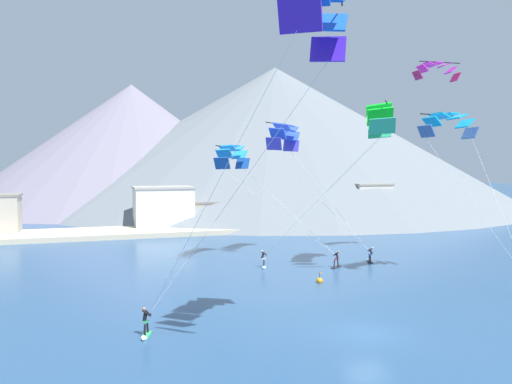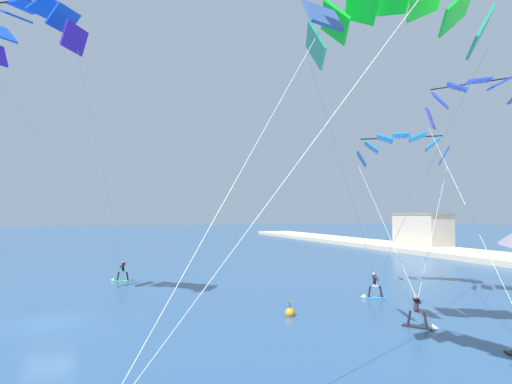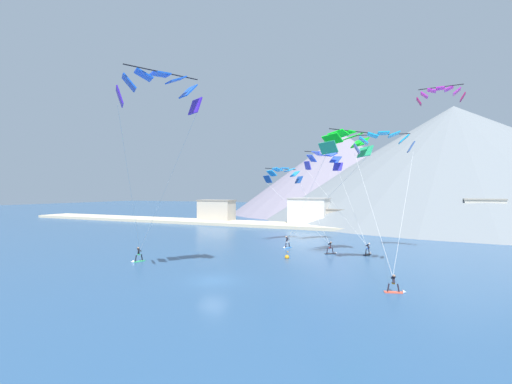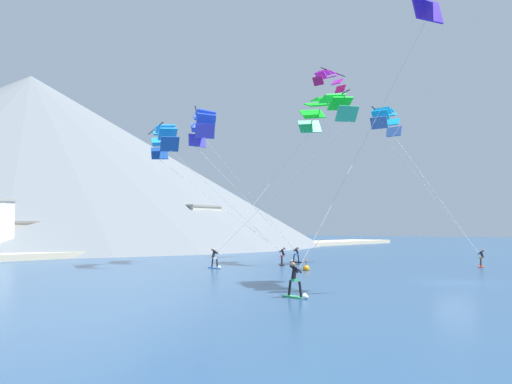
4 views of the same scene
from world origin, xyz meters
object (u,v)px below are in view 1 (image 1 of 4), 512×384
Objects in this scene: parafoil_kite_near_lead at (232,154)px; kitesurfer_near_lead at (337,262)px; parafoil_kite_mid_center at (319,8)px; parafoil_kite_far_right at (379,117)px; kitesurfer_far_right at (264,262)px; parafoil_kite_distant_high_outer at (437,69)px; parafoil_kite_near_trail at (449,123)px; kitesurfer_far_left at (370,257)px; kitesurfer_mid_center at (145,328)px; race_marker_buoy at (320,281)px; parafoil_kite_far_left at (285,134)px.

kitesurfer_near_lead is at bearing -35.06° from parafoil_kite_near_lead.
parafoil_kite_mid_center reaches higher than parafoil_kite_far_right.
kitesurfer_far_right reaches higher than kitesurfer_near_lead.
parafoil_kite_far_right is 2.64× the size of parafoil_kite_distant_high_outer.
parafoil_kite_far_right is at bearing -152.65° from parafoil_kite_distant_high_outer.
parafoil_kite_near_trail reaches higher than kitesurfer_far_right.
parafoil_kite_near_lead is at bearing 160.58° from kitesurfer_far_left.
parafoil_kite_mid_center is 1.26× the size of parafoil_kite_far_right.
parafoil_kite_mid_center is (-11.77, -20.28, 17.45)m from kitesurfer_near_lead.
parafoil_kite_near_lead is 0.63× the size of parafoil_kite_mid_center.
kitesurfer_mid_center is (-19.99, -14.40, 0.02)m from kitesurfer_near_lead.
parafoil_kite_distant_high_outer reaches higher than kitesurfer_near_lead.
parafoil_kite_distant_high_outer is (12.91, 2.14, 19.93)m from kitesurfer_near_lead.
parafoil_kite_far_right is at bearing -113.66° from kitesurfer_far_left.
parafoil_kite_mid_center is at bearing -137.75° from parafoil_kite_distant_high_outer.
kitesurfer_far_left is 32.38m from parafoil_kite_mid_center.
parafoil_kite_distant_high_outer reaches higher than kitesurfer_mid_center.
kitesurfer_near_lead is at bearing 35.77° from kitesurfer_mid_center.
parafoil_kite_near_trail is 17.79m from race_marker_buoy.
kitesurfer_mid_center is at bearing -144.23° from kitesurfer_near_lead.
kitesurfer_near_lead is at bearing 126.78° from parafoil_kite_far_right.
kitesurfer_far_right is at bearing -65.58° from parafoil_kite_near_lead.
kitesurfer_far_left is 0.12× the size of parafoil_kite_far_right.
kitesurfer_mid_center is at bearing -128.41° from kitesurfer_far_right.
parafoil_kite_mid_center is at bearing -129.90° from parafoil_kite_far_right.
parafoil_kite_far_right is (5.14, -10.65, 1.05)m from parafoil_kite_far_left.
kitesurfer_near_lead is 29.23m from parafoil_kite_mid_center.
kitesurfer_mid_center is 0.10× the size of parafoil_kite_mid_center.
kitesurfer_far_right is 14.56m from parafoil_kite_far_left.
parafoil_kite_far_left is at bearing 110.04° from kitesurfer_near_lead.
race_marker_buoy is at bearing 63.93° from parafoil_kite_mid_center.
kitesurfer_mid_center is 0.13× the size of parafoil_kite_far_right.
parafoil_kite_mid_center is (-2.84, -26.55, 6.81)m from parafoil_kite_near_lead.
parafoil_kite_far_right is at bearing -29.17° from kitesurfer_far_right.
parafoil_kite_far_right is (-4.44, 4.05, 0.73)m from parafoil_kite_near_trail.
parafoil_kite_distant_high_outer reaches higher than kitesurfer_far_right.
kitesurfer_near_lead reaches higher than kitesurfer_far_left.
race_marker_buoy is (-6.89, -2.03, -14.28)m from parafoil_kite_far_right.
parafoil_kite_far_left reaches higher than kitesurfer_near_lead.
parafoil_kite_near_lead is at bearing 139.33° from parafoil_kite_near_trail.
parafoil_kite_near_trail reaches higher than kitesurfer_far_left.
kitesurfer_near_lead is 0.13× the size of parafoil_kite_far_left.
kitesurfer_near_lead is at bearing -170.61° from parafoil_kite_distant_high_outer.
kitesurfer_far_right is 1.78× the size of race_marker_buoy.
kitesurfer_mid_center is 30.76m from parafoil_kite_near_trail.
kitesurfer_mid_center is 25.73m from parafoil_kite_near_lead.
parafoil_kite_near_trail is at bearing -10.09° from race_marker_buoy.
parafoil_kite_far_right is (9.44, -5.27, 13.87)m from kitesurfer_far_right.
parafoil_kite_near_lead is 6.72m from parafoil_kite_far_left.
parafoil_kite_near_lead is at bearing 114.42° from kitesurfer_far_right.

